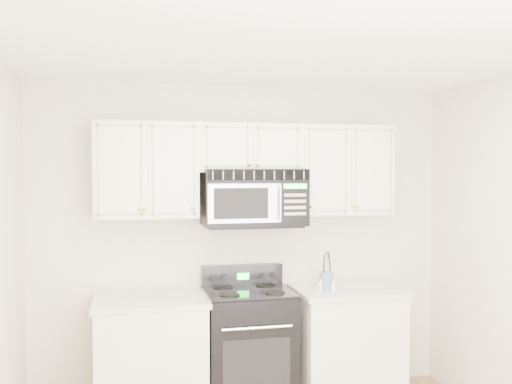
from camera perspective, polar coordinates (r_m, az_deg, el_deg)
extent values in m
cube|color=white|center=(3.20, 5.37, 14.92)|extent=(3.50, 3.50, 0.01)
cube|color=beige|center=(4.85, -1.19, -4.86)|extent=(3.50, 0.01, 2.60)
cube|color=silver|center=(4.63, -10.48, -16.15)|extent=(0.82, 0.63, 0.88)
cube|color=silver|center=(4.51, -10.52, -10.59)|extent=(0.86, 0.65, 0.04)
cube|color=silver|center=(4.96, 9.00, -14.90)|extent=(0.82, 0.63, 0.88)
cube|color=silver|center=(4.84, 9.04, -9.69)|extent=(0.86, 0.65, 0.04)
cube|color=black|center=(4.74, -0.77, -15.43)|extent=(0.68, 0.59, 0.92)
cube|color=black|center=(4.47, 0.06, -16.68)|extent=(0.52, 0.01, 0.36)
cylinder|color=silver|center=(4.37, 0.14, -13.43)|extent=(0.54, 0.02, 0.02)
cube|color=black|center=(4.62, -0.77, -9.93)|extent=(0.68, 0.59, 0.02)
cube|color=black|center=(4.85, -1.40, -8.33)|extent=(0.68, 0.08, 0.18)
cube|color=#19FF32|center=(4.80, -1.30, -8.43)|extent=(0.10, 0.00, 0.05)
cube|color=silver|center=(4.55, -10.94, 2.15)|extent=(0.80, 0.33, 0.75)
cube|color=silver|center=(4.89, 8.67, 2.16)|extent=(0.80, 0.33, 0.75)
cube|color=silver|center=(4.65, -0.78, 4.40)|extent=(0.84, 0.33, 0.39)
sphere|color=gold|center=(4.37, -11.09, -1.72)|extent=(0.03, 0.03, 0.03)
sphere|color=gold|center=(4.40, -6.40, -1.67)|extent=(0.03, 0.03, 0.03)
sphere|color=gold|center=(4.60, 5.57, -1.50)|extent=(0.03, 0.03, 0.03)
sphere|color=gold|center=(4.73, 9.71, -1.42)|extent=(0.03, 0.03, 0.03)
sphere|color=gold|center=(4.46, -0.65, 2.76)|extent=(0.03, 0.03, 0.03)
sphere|color=gold|center=(4.47, 0.10, 2.76)|extent=(0.03, 0.03, 0.03)
cylinder|color=red|center=(4.47, -0.33, 2.09)|extent=(0.01, 0.00, 0.10)
sphere|color=gold|center=(4.47, -0.33, 1.36)|extent=(0.03, 0.03, 0.03)
cube|color=black|center=(4.62, -0.26, -0.50)|extent=(0.83, 0.41, 0.46)
cube|color=#A39B8F|center=(4.42, 0.30, 1.70)|extent=(0.81, 0.01, 0.08)
cube|color=#A29FB3|center=(4.39, -1.12, -1.14)|extent=(0.58, 0.01, 0.30)
cube|color=black|center=(4.38, -1.48, -1.15)|extent=(0.43, 0.01, 0.24)
cube|color=black|center=(4.49, 3.92, -1.07)|extent=(0.23, 0.01, 0.30)
cube|color=#19FF32|center=(4.48, 3.95, 0.59)|extent=(0.19, 0.00, 0.04)
cylinder|color=silver|center=(4.42, 2.46, -1.12)|extent=(0.02, 0.02, 0.26)
cylinder|color=slate|center=(4.73, 7.08, -8.83)|extent=(0.11, 0.11, 0.14)
cylinder|color=#A5733F|center=(4.73, 7.45, -7.95)|extent=(0.01, 0.01, 0.25)
cylinder|color=black|center=(4.74, 6.79, -7.81)|extent=(0.01, 0.01, 0.27)
cylinder|color=#A5733F|center=(4.69, 7.03, -7.81)|extent=(0.01, 0.01, 0.29)
cylinder|color=black|center=(4.73, 7.45, -7.95)|extent=(0.01, 0.01, 0.25)
cylinder|color=silver|center=(4.72, 6.49, -9.28)|extent=(0.04, 0.04, 0.08)
cylinder|color=silver|center=(4.71, 6.49, -8.72)|extent=(0.04, 0.04, 0.01)
cylinder|color=silver|center=(4.69, 7.72, -9.37)|extent=(0.04, 0.04, 0.07)
cylinder|color=silver|center=(4.68, 7.73, -8.84)|extent=(0.04, 0.04, 0.01)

